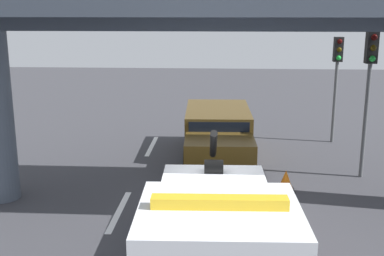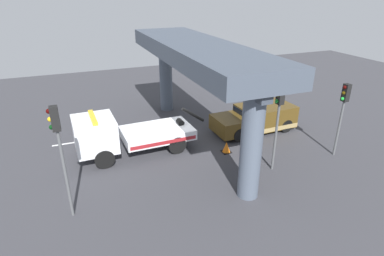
# 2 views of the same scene
# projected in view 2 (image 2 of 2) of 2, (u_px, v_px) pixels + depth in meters

# --- Properties ---
(ground_plane) EXTENTS (60.00, 40.00, 0.10)m
(ground_plane) POSITION_uv_depth(u_px,v_px,m) (185.00, 143.00, 18.74)
(ground_plane) COLOR #38383D
(lane_stripe_west) EXTENTS (2.60, 0.16, 0.01)m
(lane_stripe_west) POSITION_uv_depth(u_px,v_px,m) (251.00, 114.00, 22.86)
(lane_stripe_west) COLOR silver
(lane_stripe_west) RESTS_ON ground
(lane_stripe_mid) EXTENTS (2.60, 0.16, 0.01)m
(lane_stripe_mid) POSITION_uv_depth(u_px,v_px,m) (172.00, 127.00, 20.81)
(lane_stripe_mid) COLOR silver
(lane_stripe_mid) RESTS_ON ground
(lane_stripe_east) EXTENTS (2.60, 0.16, 0.01)m
(lane_stripe_east) POSITION_uv_depth(u_px,v_px,m) (76.00, 142.00, 18.77)
(lane_stripe_east) COLOR silver
(lane_stripe_east) RESTS_ON ground
(tow_truck_white) EXTENTS (7.28, 2.57, 2.46)m
(tow_truck_white) POSITION_uv_depth(u_px,v_px,m) (122.00, 134.00, 16.99)
(tow_truck_white) COLOR white
(tow_truck_white) RESTS_ON ground
(towed_van_green) EXTENTS (5.26, 2.35, 1.58)m
(towed_van_green) POSITION_uv_depth(u_px,v_px,m) (257.00, 119.00, 20.06)
(towed_van_green) COLOR #4C3814
(towed_van_green) RESTS_ON ground
(overpass_structure) EXTENTS (3.60, 13.59, 5.72)m
(overpass_structure) POSITION_uv_depth(u_px,v_px,m) (197.00, 60.00, 17.00)
(overpass_structure) COLOR #4C5666
(overpass_structure) RESTS_ON ground
(traffic_light_near) EXTENTS (0.39, 0.32, 3.98)m
(traffic_light_near) POSITION_uv_depth(u_px,v_px,m) (343.00, 104.00, 16.21)
(traffic_light_near) COLOR #515456
(traffic_light_near) RESTS_ON ground
(traffic_light_far) EXTENTS (0.39, 0.32, 4.36)m
(traffic_light_far) POSITION_uv_depth(u_px,v_px,m) (278.00, 110.00, 14.74)
(traffic_light_far) COLOR #515456
(traffic_light_far) RESTS_ON ground
(traffic_light_mid) EXTENTS (0.39, 0.32, 4.64)m
(traffic_light_mid) POSITION_uv_depth(u_px,v_px,m) (58.00, 140.00, 11.43)
(traffic_light_mid) COLOR #515456
(traffic_light_mid) RESTS_ON ground
(traffic_cone_orange) EXTENTS (0.51, 0.51, 0.60)m
(traffic_cone_orange) POSITION_uv_depth(u_px,v_px,m) (226.00, 147.00, 17.55)
(traffic_cone_orange) COLOR orange
(traffic_cone_orange) RESTS_ON ground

